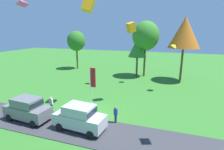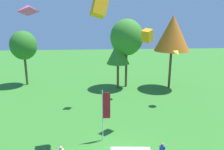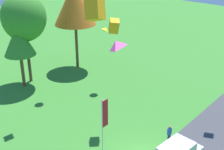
% 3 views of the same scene
% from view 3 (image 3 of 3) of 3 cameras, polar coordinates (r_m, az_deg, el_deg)
% --- Properties ---
extents(person_beside_suv, '(0.36, 0.24, 1.71)m').
position_cam_3_polar(person_beside_suv, '(26.66, 10.41, -10.63)').
color(person_beside_suv, '#2D334C').
rests_on(person_beside_suv, ground).
extents(tree_left_of_center, '(3.46, 3.46, 7.31)m').
position_cam_3_polar(tree_left_of_center, '(35.50, -16.69, 6.15)').
color(tree_left_of_center, brown).
rests_on(tree_left_of_center, ground).
extents(tree_far_right, '(4.95, 4.95, 10.46)m').
position_cam_3_polar(tree_far_right, '(36.12, -15.84, 10.14)').
color(tree_far_right, brown).
rests_on(tree_far_right, ground).
extents(tree_right_of_center, '(5.20, 5.20, 10.99)m').
position_cam_3_polar(tree_right_of_center, '(39.11, -6.85, 12.86)').
color(tree_right_of_center, brown).
rests_on(tree_right_of_center, ground).
extents(flag_banner, '(0.71, 0.08, 4.70)m').
position_cam_3_polar(flag_banner, '(24.48, -1.45, -7.76)').
color(flag_banner, silver).
rests_on(flag_banner, ground).
extents(kite_diamond_mid_center, '(1.12, 1.11, 0.66)m').
position_cam_3_polar(kite_diamond_mid_center, '(15.13, 0.63, 5.58)').
color(kite_diamond_mid_center, '#EA4C9E').
extents(kite_box_low_drifter, '(1.24, 1.36, 1.35)m').
position_cam_3_polar(kite_box_low_drifter, '(26.29, 0.37, 8.97)').
color(kite_box_low_drifter, orange).
extents(kite_delta_high_right, '(1.13, 1.08, 0.81)m').
position_cam_3_polar(kite_delta_high_right, '(34.05, -1.24, 8.39)').
color(kite_delta_high_right, yellow).
extents(kite_box_topmost, '(1.56, 1.58, 1.87)m').
position_cam_3_polar(kite_box_topmost, '(21.23, -3.14, 11.91)').
color(kite_box_topmost, orange).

